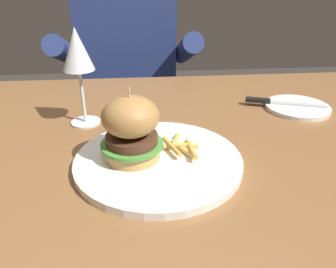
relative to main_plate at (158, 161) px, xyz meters
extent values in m
cube|color=brown|center=(0.00, 0.11, -0.03)|extent=(1.27, 0.81, 0.04)
cylinder|color=brown|center=(0.58, 0.45, -0.40)|extent=(0.06, 0.06, 0.70)
cylinder|color=white|center=(0.00, 0.00, 0.00)|extent=(0.30, 0.30, 0.01)
cylinder|color=tan|center=(-0.04, 0.01, 0.02)|extent=(0.10, 0.10, 0.02)
cylinder|color=#4C9338|center=(-0.04, 0.01, 0.03)|extent=(0.11, 0.11, 0.01)
cylinder|color=#4C2D1E|center=(-0.04, 0.01, 0.04)|extent=(0.09, 0.09, 0.02)
ellipsoid|color=#A97A41|center=(-0.04, 0.01, 0.09)|extent=(0.10, 0.10, 0.07)
cylinder|color=#CCB78C|center=(-0.04, 0.01, 0.11)|extent=(0.00, 0.00, 0.05)
cylinder|color=gold|center=(0.04, 0.05, 0.01)|extent=(0.02, 0.05, 0.01)
cylinder|color=#E0B251|center=(0.04, 0.03, 0.01)|extent=(0.06, 0.02, 0.01)
cylinder|color=#EABC5B|center=(0.05, 0.02, 0.01)|extent=(0.04, 0.06, 0.01)
cylinder|color=gold|center=(0.06, 0.00, 0.02)|extent=(0.01, 0.06, 0.01)
cylinder|color=#EABC5B|center=(0.05, 0.02, 0.02)|extent=(0.05, 0.02, 0.01)
cylinder|color=gold|center=(0.03, 0.02, 0.02)|extent=(0.03, 0.07, 0.01)
cylinder|color=silver|center=(-0.15, 0.19, -0.01)|extent=(0.07, 0.07, 0.00)
cylinder|color=silver|center=(-0.15, 0.19, 0.06)|extent=(0.01, 0.01, 0.12)
cone|color=silver|center=(-0.15, 0.19, 0.16)|extent=(0.07, 0.07, 0.09)
cylinder|color=white|center=(0.36, 0.22, 0.00)|extent=(0.15, 0.15, 0.01)
cube|color=silver|center=(0.36, 0.22, 0.01)|extent=(0.13, 0.05, 0.00)
cube|color=black|center=(0.27, 0.25, 0.01)|extent=(0.06, 0.03, 0.01)
cube|color=#282833|center=(-0.07, 0.79, -0.52)|extent=(0.30, 0.22, 0.46)
cube|color=navy|center=(-0.07, 0.79, -0.03)|extent=(0.36, 0.20, 0.52)
cylinder|color=navy|center=(-0.29, 0.71, 0.03)|extent=(0.07, 0.34, 0.18)
cylinder|color=navy|center=(0.15, 0.71, 0.03)|extent=(0.07, 0.34, 0.18)
camera|label=1|loc=(-0.03, -0.49, 0.31)|focal=35.00mm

